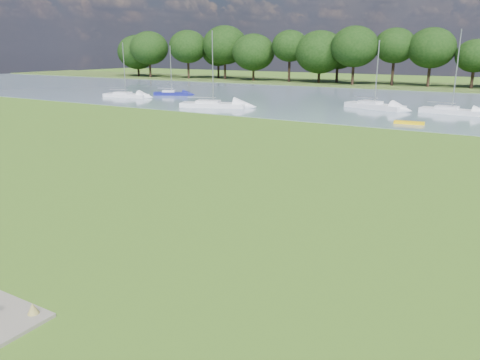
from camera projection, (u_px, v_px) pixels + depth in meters
The scene contains 10 objects.
ground at pixel (234, 188), 23.51m from camera, with size 220.00×220.00×0.00m, color olive.
river at pixel (409, 104), 58.28m from camera, with size 220.00×40.00×0.10m, color gray.
far_bank at pixel (444, 88), 83.12m from camera, with size 220.00×20.00×0.40m, color #4C6626.
kayak at pixel (409, 123), 42.82m from camera, with size 2.67×0.62×0.27m, color yellow.
tree_line at pixel (417, 51), 80.31m from camera, with size 131.87×8.85×10.72m.
sailboat_0 at pixel (212, 103), 55.09m from camera, with size 7.99×4.61×8.65m.
sailboat_1 at pixel (451, 109), 49.59m from camera, with size 6.57×2.60×8.61m.
sailboat_3 at pixel (125, 94), 66.36m from camera, with size 6.83×2.95×7.49m.
sailboat_4 at pixel (171, 92), 68.98m from camera, with size 5.31×3.44×7.08m.
sailboat_7 at pixel (374, 104), 53.86m from camera, with size 7.28×4.02×7.57m.
Camera 1 is at (11.73, -19.23, 6.76)m, focal length 35.00 mm.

